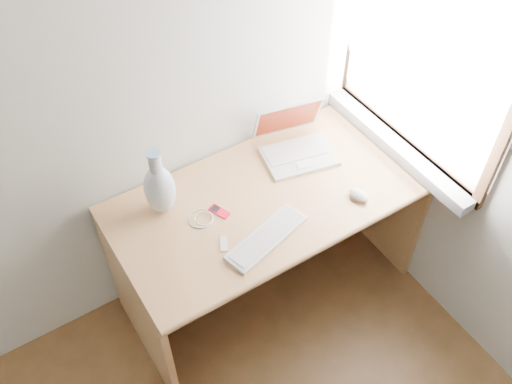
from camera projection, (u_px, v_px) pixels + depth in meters
window at (420, 56)px, 2.36m from camera, size 0.11×0.99×1.10m
desk at (259, 213)px, 2.75m from camera, size 1.42×0.71×0.75m
laptop at (294, 144)px, 2.69m from camera, size 0.37×0.34×0.23m
external_keyboard at (267, 237)px, 2.37m from camera, size 0.41×0.22×0.02m
mouse at (359, 195)px, 2.52m from camera, size 0.08×0.11×0.04m
ipod at (219, 211)px, 2.47m from camera, size 0.07×0.10×0.01m
cable_coil at (201, 219)px, 2.44m from camera, size 0.13×0.13×0.01m
remote at (224, 243)px, 2.35m from camera, size 0.06×0.08×0.01m
vase at (160, 188)px, 2.38m from camera, size 0.13×0.13×0.34m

